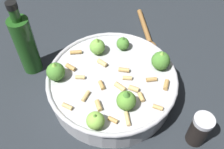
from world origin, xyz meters
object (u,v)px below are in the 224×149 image
at_px(cooking_pan, 112,83).
at_px(wooden_spoon, 147,33).
at_px(pepper_shaker, 199,130).
at_px(olive_oil_bottle, 25,44).

bearing_deg(cooking_pan, wooden_spoon, -6.50).
bearing_deg(cooking_pan, pepper_shaker, -105.31).
relative_size(cooking_pan, pepper_shaker, 3.58).
xyz_separation_m(olive_oil_bottle, wooden_spoon, (0.25, -0.28, -0.09)).
distance_m(cooking_pan, pepper_shaker, 0.24).
height_order(pepper_shaker, wooden_spoon, pepper_shaker).
bearing_deg(olive_oil_bottle, cooking_pan, -92.35).
height_order(olive_oil_bottle, wooden_spoon, olive_oil_bottle).
bearing_deg(wooden_spoon, pepper_shaker, -148.21).
bearing_deg(pepper_shaker, olive_oil_bottle, 81.30).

